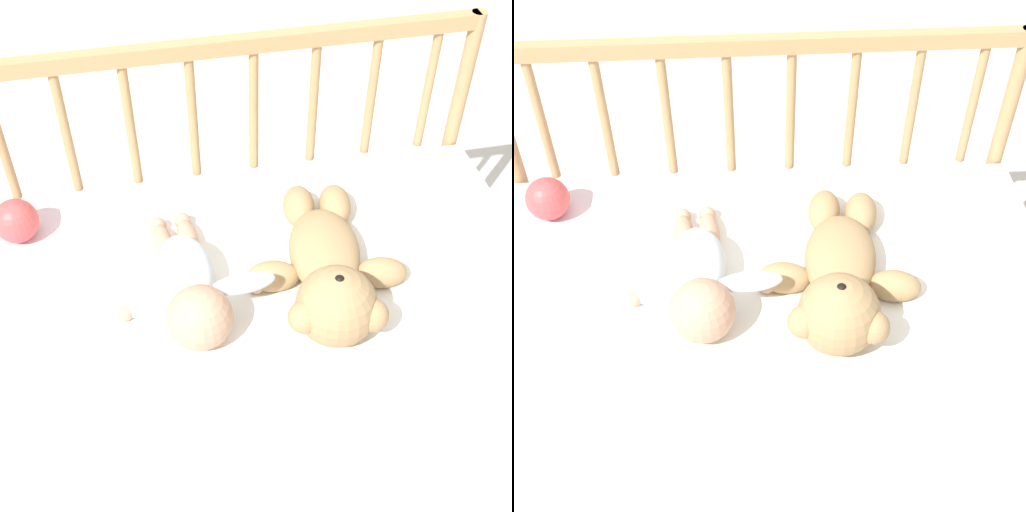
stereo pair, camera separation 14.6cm
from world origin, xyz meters
TOP-DOWN VIEW (x-y plane):
  - ground_plane at (0.00, 0.00)m, footprint 12.00×12.00m
  - crib_mattress at (0.00, 0.00)m, footprint 1.21×0.68m
  - crib_rail at (-0.00, 0.36)m, footprint 1.21×0.04m
  - blanket at (0.02, -0.00)m, footprint 0.84×0.58m
  - teddy_bear at (0.13, -0.08)m, footprint 0.34×0.48m
  - baby at (-0.14, -0.05)m, footprint 0.33×0.40m
  - toy_ball at (-0.49, 0.22)m, footprint 0.10×0.10m

SIDE VIEW (x-z plane):
  - ground_plane at x=0.00m, z-range 0.00..0.00m
  - crib_mattress at x=0.00m, z-range 0.00..0.53m
  - blanket at x=0.02m, z-range 0.53..0.54m
  - toy_ball at x=-0.49m, z-range 0.53..0.63m
  - baby at x=-0.14m, z-range 0.52..0.65m
  - teddy_bear at x=0.13m, z-range 0.51..0.67m
  - crib_rail at x=0.00m, z-range 0.18..1.06m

